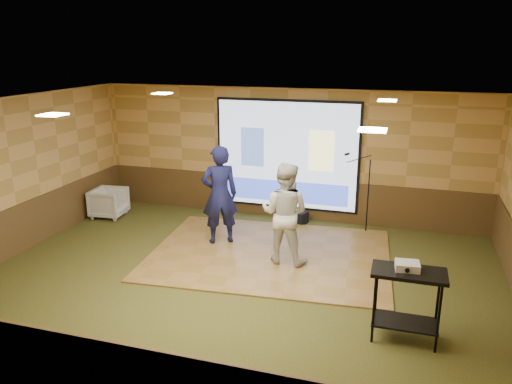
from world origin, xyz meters
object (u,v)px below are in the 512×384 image
(banquet_chair, at_px, (109,203))
(av_table, at_px, (407,291))
(projector, at_px, (407,266))
(duffel_bag, at_px, (297,217))
(player_right, at_px, (285,213))
(dance_floor, at_px, (270,254))
(mic_stand, at_px, (364,211))
(projector_screen, at_px, (286,156))
(player_left, at_px, (220,195))

(banquet_chair, bearing_deg, av_table, -120.95)
(projector, bearing_deg, banquet_chair, 148.49)
(duffel_bag, bearing_deg, player_right, -83.91)
(dance_floor, bearing_deg, mic_stand, 47.33)
(player_right, distance_m, av_table, 2.96)
(projector_screen, height_order, dance_floor, projector_screen)
(player_right, distance_m, banquet_chair, 4.80)
(projector, bearing_deg, dance_floor, 133.05)
(player_left, bearing_deg, mic_stand, 177.49)
(projector_screen, height_order, banquet_chair, projector_screen)
(projector_screen, distance_m, projector, 5.19)
(player_left, height_order, mic_stand, player_left)
(player_right, bearing_deg, banquet_chair, -10.89)
(player_left, height_order, banquet_chair, player_left)
(av_table, height_order, banquet_chair, av_table)
(projector_screen, bearing_deg, duffel_bag, -37.28)
(banquet_chair, bearing_deg, duffel_bag, -83.60)
(av_table, bearing_deg, banquet_chair, 154.09)
(dance_floor, distance_m, duffel_bag, 1.94)
(projector_screen, distance_m, player_right, 2.57)
(player_right, bearing_deg, projector_screen, -71.65)
(player_left, distance_m, player_right, 1.57)
(projector_screen, height_order, player_left, projector_screen)
(projector, height_order, duffel_bag, projector)
(dance_floor, bearing_deg, av_table, -41.32)
(duffel_bag, bearing_deg, dance_floor, -93.26)
(player_right, bearing_deg, av_table, 143.35)
(player_right, bearing_deg, mic_stand, -116.96)
(player_right, relative_size, duffel_bag, 4.32)
(projector_screen, bearing_deg, mic_stand, -13.42)
(player_left, distance_m, mic_stand, 3.16)
(player_left, bearing_deg, projector_screen, -145.90)
(av_table, height_order, projector, projector)
(mic_stand, bearing_deg, duffel_bag, 148.91)
(av_table, bearing_deg, player_right, 138.13)
(projector_screen, xyz_separation_m, duffel_bag, (0.34, -0.26, -1.34))
(projector_screen, xyz_separation_m, av_table, (2.77, -4.42, -0.74))
(duffel_bag, bearing_deg, player_left, -126.63)
(mic_stand, bearing_deg, player_left, -175.84)
(banquet_chair, xyz_separation_m, duffel_bag, (4.34, 0.88, -0.21))
(dance_floor, relative_size, av_table, 4.39)
(projector_screen, relative_size, projector, 10.60)
(projector_screen, relative_size, duffel_bag, 7.63)
(player_left, distance_m, duffel_bag, 2.26)
(player_right, height_order, duffel_bag, player_right)
(player_left, bearing_deg, dance_floor, 135.43)
(player_right, relative_size, av_table, 1.83)
(player_right, height_order, mic_stand, player_right)
(projector_screen, xyz_separation_m, player_right, (0.57, -2.46, -0.50))
(av_table, bearing_deg, projector_screen, 122.03)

